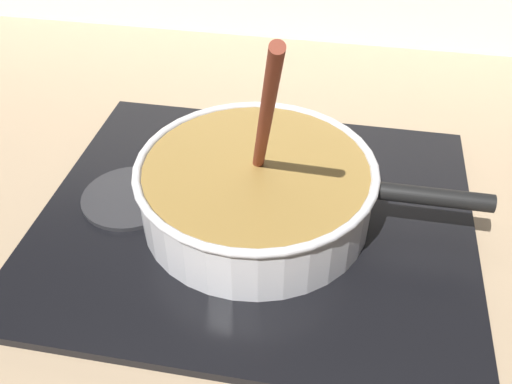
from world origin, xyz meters
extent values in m
cube|color=#9E8466|center=(0.00, 0.00, -0.02)|extent=(2.40, 1.60, 0.04)
cube|color=black|center=(0.08, 0.22, 0.01)|extent=(0.56, 0.48, 0.01)
torus|color=#592D0C|center=(0.08, 0.22, 0.02)|extent=(0.18, 0.18, 0.01)
cylinder|color=#262628|center=(-0.10, 0.22, 0.01)|extent=(0.13, 0.13, 0.01)
cylinder|color=silver|center=(0.08, 0.22, 0.05)|extent=(0.29, 0.29, 0.08)
cylinder|color=olive|center=(0.08, 0.22, 0.05)|extent=(0.28, 0.28, 0.07)
torus|color=silver|center=(0.08, 0.22, 0.09)|extent=(0.30, 0.30, 0.01)
cylinder|color=black|center=(0.29, 0.22, 0.08)|extent=(0.14, 0.02, 0.02)
cylinder|color=beige|center=(0.08, 0.24, 0.08)|extent=(0.03, 0.03, 0.01)
cylinder|color=#E5CC7A|center=(0.07, 0.15, 0.08)|extent=(0.03, 0.03, 0.01)
cylinder|color=beige|center=(0.02, 0.28, 0.08)|extent=(0.03, 0.03, 0.01)
cylinder|color=beige|center=(0.10, 0.20, 0.08)|extent=(0.04, 0.04, 0.01)
cylinder|color=#E5CC7A|center=(0.16, 0.28, 0.08)|extent=(0.04, 0.04, 0.01)
cylinder|color=#E5CC7A|center=(0.07, 0.34, 0.08)|extent=(0.03, 0.03, 0.01)
cylinder|color=beige|center=(0.12, 0.12, 0.08)|extent=(0.03, 0.03, 0.01)
cylinder|color=beige|center=(0.13, 0.21, 0.08)|extent=(0.03, 0.03, 0.01)
cylinder|color=maroon|center=(0.10, 0.16, 0.20)|extent=(0.06, 0.18, 0.25)
cube|color=brown|center=(0.07, 0.24, 0.07)|extent=(0.04, 0.05, 0.01)
camera|label=1|loc=(0.18, -0.32, 0.51)|focal=40.01mm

